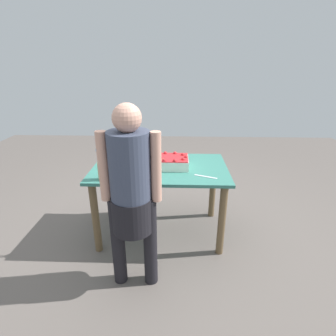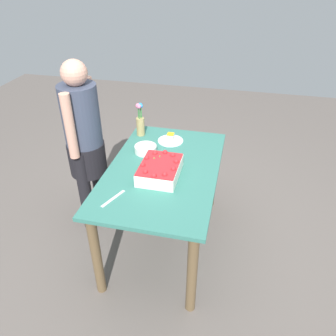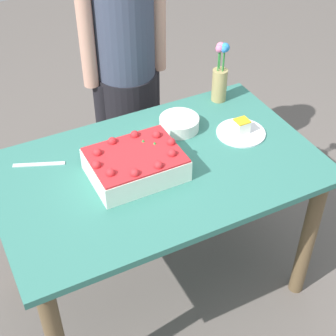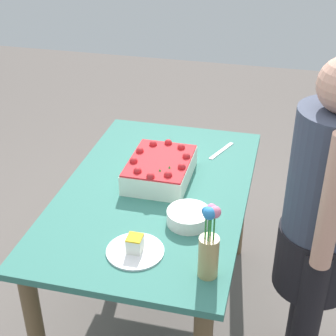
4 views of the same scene
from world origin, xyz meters
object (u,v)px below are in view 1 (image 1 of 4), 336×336
(serving_plate_with_slice, at_px, (116,166))
(fruit_bowl, at_px, (137,171))
(sheet_cake, at_px, (170,162))
(flower_vase, at_px, (101,167))
(person_standing, at_px, (131,191))
(cake_knife, at_px, (206,177))

(serving_plate_with_slice, bearing_deg, fruit_bowl, -34.52)
(sheet_cake, xyz_separation_m, flower_vase, (-0.59, -0.33, 0.07))
(sheet_cake, height_order, flower_vase, flower_vase)
(sheet_cake, relative_size, person_standing, 0.24)
(cake_knife, xyz_separation_m, person_standing, (-0.60, -0.48, 0.09))
(serving_plate_with_slice, xyz_separation_m, cake_knife, (0.86, -0.19, -0.01))
(person_standing, bearing_deg, sheet_cake, -20.52)
(flower_vase, bearing_deg, sheet_cake, 29.00)
(serving_plate_with_slice, relative_size, fruit_bowl, 1.23)
(flower_vase, relative_size, fruit_bowl, 1.66)
(fruit_bowl, xyz_separation_m, person_standing, (0.04, -0.51, 0.06))
(serving_plate_with_slice, bearing_deg, flower_vase, -101.32)
(serving_plate_with_slice, height_order, flower_vase, flower_vase)
(fruit_bowl, bearing_deg, person_standing, -85.92)
(person_standing, bearing_deg, fruit_bowl, 4.08)
(sheet_cake, distance_m, serving_plate_with_slice, 0.53)
(cake_knife, relative_size, flower_vase, 0.72)
(fruit_bowl, relative_size, person_standing, 0.12)
(cake_knife, bearing_deg, person_standing, 60.86)
(sheet_cake, relative_size, flower_vase, 1.23)
(sheet_cake, height_order, cake_knife, sheet_cake)
(person_standing, bearing_deg, cake_knife, -51.52)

